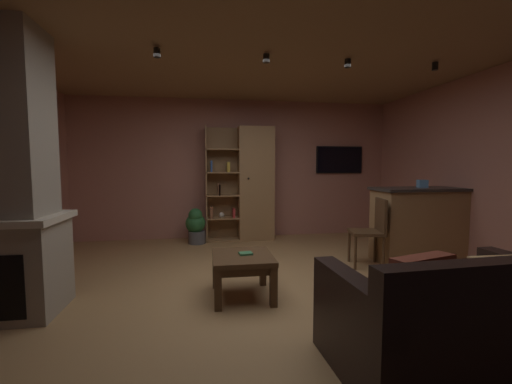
{
  "coord_description": "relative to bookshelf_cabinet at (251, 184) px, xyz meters",
  "views": [
    {
      "loc": [
        -0.6,
        -3.39,
        1.36
      ],
      "look_at": [
        0.0,
        0.4,
        1.05
      ],
      "focal_mm": 22.91,
      "sensor_mm": 36.0,
      "label": 1
    }
  ],
  "objects": [
    {
      "name": "track_light_spot_0",
      "position": [
        -2.34,
        -2.39,
        1.49
      ],
      "size": [
        0.07,
        0.07,
        0.09
      ],
      "primitive_type": "cylinder",
      "color": "black"
    },
    {
      "name": "tissue_box",
      "position": [
        2.19,
        -1.77,
        0.09
      ],
      "size": [
        0.15,
        0.15,
        0.11
      ],
      "primitive_type": "cube",
      "rotation": [
        0.0,
        0.0,
        -0.25
      ],
      "color": "#598CBF",
      "rests_on": "kitchen_bar_counter"
    },
    {
      "name": "wall_right",
      "position": [
        2.75,
        -2.55,
        0.27
      ],
      "size": [
        0.06,
        5.58,
        2.58
      ],
      "primitive_type": "cube",
      "color": "#AD7060",
      "rests_on": "ground"
    },
    {
      "name": "wall_mounted_tv",
      "position": [
        1.8,
        0.21,
        0.46
      ],
      "size": [
        0.93,
        0.06,
        0.53
      ],
      "color": "black"
    },
    {
      "name": "kitchen_bar_counter",
      "position": [
        2.27,
        -1.78,
        -0.49
      ],
      "size": [
        1.51,
        0.61,
        1.05
      ],
      "color": "#997047",
      "rests_on": "ground"
    },
    {
      "name": "potted_floor_plant",
      "position": [
        -1.0,
        -0.21,
        -0.7
      ],
      "size": [
        0.35,
        0.35,
        0.62
      ],
      "color": "#4C4C51",
      "rests_on": "ground"
    },
    {
      "name": "track_light_spot_1",
      "position": [
        -1.31,
        -2.38,
        1.49
      ],
      "size": [
        0.07,
        0.07,
        0.09
      ],
      "primitive_type": "cylinder",
      "color": "black"
    },
    {
      "name": "bookshelf_cabinet",
      "position": [
        0.0,
        0.0,
        0.0
      ],
      "size": [
        1.23,
        0.41,
        2.06
      ],
      "color": "#997047",
      "rests_on": "ground"
    },
    {
      "name": "floor",
      "position": [
        -0.25,
        -2.55,
        -1.03
      ],
      "size": [
        5.93,
        5.58,
        0.02
      ],
      "primitive_type": "cube",
      "color": "#A37A4C",
      "rests_on": "ground"
    },
    {
      "name": "track_light_spot_2",
      "position": [
        -0.17,
        -2.38,
        1.49
      ],
      "size": [
        0.07,
        0.07,
        0.09
      ],
      "primitive_type": "cylinder",
      "color": "black"
    },
    {
      "name": "track_light_spot_4",
      "position": [
        1.82,
        -2.41,
        1.49
      ],
      "size": [
        0.07,
        0.07,
        0.09
      ],
      "primitive_type": "cylinder",
      "color": "black"
    },
    {
      "name": "track_light_spot_3",
      "position": [
        0.77,
        -2.36,
        1.49
      ],
      "size": [
        0.07,
        0.07,
        0.09
      ],
      "primitive_type": "cylinder",
      "color": "black"
    },
    {
      "name": "window_pane_back",
      "position": [
        -0.49,
        0.24,
        0.27
      ],
      "size": [
        0.61,
        0.01,
        0.74
      ],
      "primitive_type": "cube",
      "color": "white"
    },
    {
      "name": "wall_back",
      "position": [
        -0.25,
        0.27,
        0.27
      ],
      "size": [
        6.05,
        0.06,
        2.58
      ],
      "primitive_type": "cube",
      "color": "#AD7060",
      "rests_on": "ground"
    },
    {
      "name": "coffee_table",
      "position": [
        -0.47,
        -2.65,
        -0.67
      ],
      "size": [
        0.61,
        0.66,
        0.44
      ],
      "color": "#4C331E",
      "rests_on": "ground"
    },
    {
      "name": "dining_chair",
      "position": [
        1.39,
        -1.89,
        -0.49
      ],
      "size": [
        0.5,
        0.5,
        0.92
      ],
      "color": "#4C331E",
      "rests_on": "ground"
    },
    {
      "name": "ceiling",
      "position": [
        -0.25,
        -2.55,
        1.57
      ],
      "size": [
        5.93,
        5.58,
        0.02
      ],
      "primitive_type": "cube",
      "color": "#8E6B47"
    },
    {
      "name": "leather_couch",
      "position": [
        0.8,
        -4.07,
        -0.71
      ],
      "size": [
        1.65,
        0.97,
        0.84
      ],
      "color": "black",
      "rests_on": "ground"
    },
    {
      "name": "table_book_0",
      "position": [
        -0.43,
        -2.64,
        -0.57
      ],
      "size": [
        0.15,
        0.12,
        0.02
      ],
      "primitive_type": "cube",
      "rotation": [
        0.0,
        0.0,
        0.13
      ],
      "color": "#387247",
      "rests_on": "coffee_table"
    }
  ]
}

